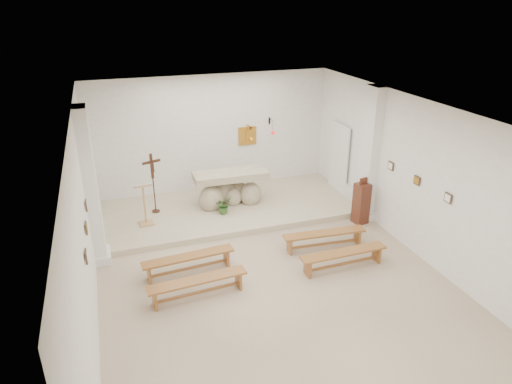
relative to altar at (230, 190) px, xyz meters
name	(u,v)px	position (x,y,z in m)	size (l,w,h in m)	color
ground	(273,280)	(-0.11, -3.66, -0.55)	(7.00, 10.00, 0.00)	#C7B08F
wall_left	(85,232)	(-3.60, -3.66, 1.20)	(0.02, 10.00, 3.50)	white
wall_right	(424,182)	(3.38, -3.66, 1.20)	(0.02, 10.00, 3.50)	white
wall_back	(212,136)	(-0.11, 1.33, 1.20)	(7.00, 0.02, 3.50)	white
ceiling	(276,116)	(-0.11, -3.66, 2.94)	(7.00, 10.00, 0.02)	silver
sanctuary_platform	(228,209)	(-0.11, -0.16, -0.47)	(6.98, 3.00, 0.15)	#C6B698
pilaster_left	(91,188)	(-3.48, -1.66, 1.20)	(0.26, 0.55, 3.50)	white
pilaster_right	(369,155)	(3.26, -1.66, 1.20)	(0.26, 0.55, 3.50)	white
gold_wall_relief	(247,136)	(0.94, 1.30, 1.10)	(0.55, 0.04, 0.55)	gold
sanctuary_lamp	(272,131)	(1.64, 1.05, 1.26)	(0.11, 0.36, 0.44)	black
station_frame_left_front	(86,256)	(-3.58, -4.46, 1.17)	(0.03, 0.20, 0.20)	#44301D
station_frame_left_mid	(86,228)	(-3.58, -3.46, 1.17)	(0.03, 0.20, 0.20)	#44301D
station_frame_left_rear	(86,205)	(-3.58, -2.46, 1.17)	(0.03, 0.20, 0.20)	#44301D
station_frame_right_front	(448,198)	(3.36, -4.46, 1.17)	(0.03, 0.20, 0.20)	#44301D
station_frame_right_mid	(417,180)	(3.36, -3.46, 1.17)	(0.03, 0.20, 0.20)	#44301D
station_frame_right_rear	(391,166)	(3.36, -2.46, 1.17)	(0.03, 0.20, 0.20)	#44301D
radiator_left	(97,235)	(-3.54, -0.96, -0.28)	(0.10, 0.85, 0.52)	silver
radiator_right	(353,197)	(3.32, -0.96, -0.28)	(0.10, 0.85, 0.52)	silver
altar	(230,190)	(0.00, 0.00, 0.00)	(2.02, 0.92, 1.03)	#C0B092
lectern	(145,204)	(-2.35, -0.52, 0.17)	(0.44, 0.39, 1.15)	tan
crucifix_stand	(153,179)	(-2.03, 0.14, 0.55)	(0.48, 0.21, 1.63)	#381F11
potted_plant	(223,205)	(-0.33, -0.54, -0.17)	(0.40, 0.35, 0.45)	#325E25
donation_pedestal	(361,203)	(2.99, -1.92, 0.01)	(0.39, 0.39, 1.26)	#502416
bench_left_front	(189,260)	(-1.72, -2.82, -0.23)	(1.99, 0.46, 0.42)	brown
bench_right_front	(324,236)	(1.49, -2.82, -0.23)	(1.99, 0.47, 0.42)	brown
bench_left_second	(198,284)	(-1.72, -3.73, -0.23)	(1.99, 0.45, 0.42)	brown
bench_right_second	(343,256)	(1.49, -3.73, -0.23)	(1.98, 0.35, 0.42)	brown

